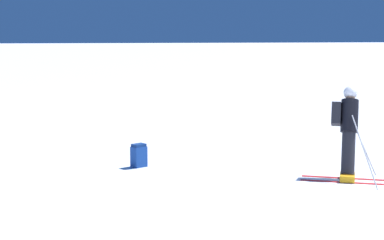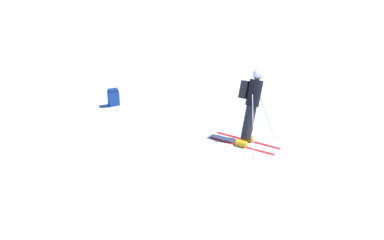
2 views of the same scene
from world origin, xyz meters
name	(u,v)px [view 2 (image 2 of 2)]	position (x,y,z in m)	size (l,w,h in m)	color
ground_plane	(242,168)	(0.00, 0.00, 0.00)	(300.00, 300.00, 0.00)	white
skier	(252,101)	(1.58, -0.12, 1.01)	(1.56, 1.80, 1.84)	red
spare_backpack	(113,97)	(3.18, 3.90, 0.24)	(0.35, 0.37, 0.50)	#194293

